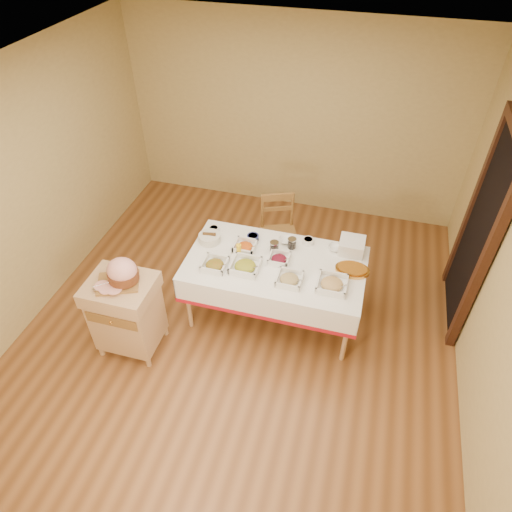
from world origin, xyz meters
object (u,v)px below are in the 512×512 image
Objects in this scene: mustard_bottle at (239,249)px; brass_platter at (352,269)px; ham_on_board at (122,273)px; bread_basket at (210,238)px; butcher_cart at (126,311)px; plate_stack at (352,246)px; preserve_jar_left at (274,247)px; dining_chair at (278,232)px; preserve_jar_right at (292,244)px; dining_table at (275,274)px.

brass_platter is at bearing 3.13° from mustard_bottle.
bread_basket is at bearing 61.62° from ham_on_board.
plate_stack is (2.02, 1.20, 0.33)m from butcher_cart.
preserve_jar_left is (1.21, 0.95, -0.19)m from ham_on_board.
mustard_bottle is (-0.23, -0.82, 0.35)m from dining_chair.
brass_platter is at bearing -39.28° from dining_chair.
mustard_bottle reaches higher than preserve_jar_left.
ham_on_board reaches higher than dining_chair.
bread_basket is at bearing -171.38° from preserve_jar_right.
butcher_cart is 7.31× the size of preserve_jar_left.
ham_on_board is 1.07m from bread_basket.
ham_on_board reaches higher than preserve_jar_left.
plate_stack is at bearing 18.41° from mustard_bottle.
preserve_jar_left is 0.52× the size of bread_basket.
dining_table is 0.28m from preserve_jar_left.
dining_chair reaches higher than preserve_jar_left.
ham_on_board is 1.74m from preserve_jar_right.
dining_table is 0.86m from dining_chair.
preserve_jar_right is (0.16, 0.11, -0.00)m from preserve_jar_left.
preserve_jar_right is at bearing 163.56° from brass_platter.
plate_stack reaches higher than dining_table.
preserve_jar_right is 0.88m from bread_basket.
brass_platter is (0.82, -0.09, -0.03)m from preserve_jar_left.
dining_table is at bearing -111.33° from preserve_jar_right.
preserve_jar_left is (-0.05, 0.17, 0.22)m from dining_table.
preserve_jar_right is 0.46× the size of plate_stack.
preserve_jar_left is at bearing 38.22° from butcher_cart.
plate_stack is (0.72, 0.39, 0.23)m from dining_table.
bread_basket is (-0.60, -0.70, 0.32)m from dining_chair.
preserve_jar_left is at bearing 23.77° from mustard_bottle.
butcher_cart is 2.24× the size of ham_on_board.
preserve_jar_right is at bearing -64.54° from dining_chair.
ham_on_board is 3.38× the size of preserve_jar_right.
dining_chair is (1.14, 1.65, -0.02)m from butcher_cart.
ham_on_board is 1.55m from preserve_jar_left.
preserve_jar_left is (0.10, -0.67, 0.33)m from dining_chair.
butcher_cart is at bearing -124.63° from dining_chair.
butcher_cart is 5.48× the size of mustard_bottle.
preserve_jar_left reaches higher than preserve_jar_right.
plate_stack is 0.31m from brass_platter.
plate_stack is at bearing 15.95° from preserve_jar_left.
preserve_jar_right is 0.34× the size of brass_platter.
dining_chair is 0.97m from bread_basket.
plate_stack is at bearing 30.77° from butcher_cart.
butcher_cart is 2.37m from plate_stack.
dining_chair is (-0.16, 0.84, -0.12)m from dining_table.
bread_basket is at bearing -178.12° from preserve_jar_left.
mustard_bottle is (0.91, 0.83, 0.33)m from butcher_cart.
ham_on_board is (0.04, 0.03, 0.50)m from butcher_cart.
mustard_bottle is 1.17m from plate_stack.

